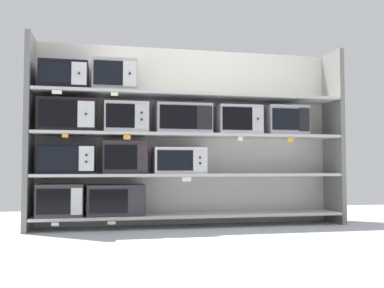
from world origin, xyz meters
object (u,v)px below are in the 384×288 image
microwave_2 (67,159)px  microwave_11 (114,76)px  microwave_4 (179,161)px  microwave_7 (182,119)px  microwave_6 (126,118)px  microwave_5 (68,116)px  microwave_1 (116,200)px  microwave_3 (125,158)px  microwave_9 (283,121)px  microwave_10 (64,77)px  microwave_8 (237,121)px  microwave_0 (61,200)px

microwave_2 → microwave_11: (0.45, 0.00, 0.83)m
microwave_4 → microwave_7: (0.03, -0.00, 0.43)m
microwave_4 → microwave_6: size_ratio=1.22×
microwave_5 → microwave_1: bearing=0.0°
microwave_2 → microwave_3: bearing=0.0°
microwave_1 → microwave_9: (1.79, 0.00, 0.83)m
microwave_2 → microwave_11: bearing=0.0°
microwave_5 → microwave_6: 0.57m
microwave_10 → microwave_7: bearing=-0.0°
microwave_4 → microwave_5: (-1.11, -0.00, 0.44)m
microwave_4 → microwave_1: bearing=180.0°
microwave_3 → microwave_8: (1.18, -0.00, 0.40)m
microwave_7 → microwave_9: (1.12, 0.00, 0.01)m
microwave_2 → microwave_8: microwave_8 is taller
microwave_7 → microwave_10: 1.25m
microwave_3 → microwave_9: bearing=0.0°
microwave_9 → microwave_11: microwave_11 is taller
microwave_1 → microwave_4: 0.75m
microwave_4 → microwave_10: size_ratio=1.15×
microwave_0 → microwave_1: microwave_0 is taller
microwave_6 → microwave_7: size_ratio=0.77×
microwave_6 → microwave_7: bearing=-0.0°
microwave_3 → microwave_7: bearing=-0.0°
microwave_3 → microwave_6: bearing=-1.1°
microwave_6 → microwave_7: 0.58m
microwave_2 → microwave_8: (1.73, -0.00, 0.41)m
microwave_11 → microwave_5: bearing=-180.0°
microwave_8 → microwave_5: bearing=-180.0°
microwave_0 → microwave_10: (0.01, 0.00, 1.21)m
microwave_6 → microwave_10: 0.72m
microwave_6 → microwave_11: size_ratio=0.99×
microwave_0 → microwave_7: 1.45m
microwave_10 → microwave_9: bearing=0.0°
microwave_1 → microwave_6: bearing=-0.1°
microwave_5 → microwave_6: bearing=0.0°
microwave_0 → microwave_4: microwave_4 is taller
microwave_2 → microwave_9: 2.30m
microwave_2 → microwave_6: (0.57, -0.00, 0.41)m
microwave_0 → microwave_1: (0.53, 0.00, -0.01)m
microwave_1 → microwave_11: size_ratio=1.27×
microwave_0 → microwave_2: microwave_2 is taller
microwave_3 → microwave_10: bearing=180.0°
microwave_4 → microwave_8: microwave_8 is taller
microwave_8 → microwave_9: 0.53m
microwave_0 → microwave_7: microwave_7 is taller
microwave_2 → microwave_10: microwave_10 is taller
microwave_7 → microwave_1: bearing=180.0°
microwave_5 → microwave_9: 2.26m
microwave_6 → microwave_2: bearing=180.0°
microwave_3 → microwave_1: bearing=-180.0°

